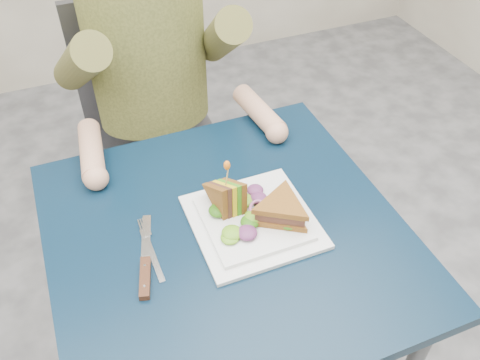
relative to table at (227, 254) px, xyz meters
name	(u,v)px	position (x,y,z in m)	size (l,w,h in m)	color
table	(227,254)	(0.00, 0.00, 0.00)	(0.75, 0.75, 0.73)	black
chair	(151,117)	(0.00, 0.73, -0.11)	(0.42, 0.40, 0.93)	#47474C
diner	(145,28)	(0.00, 0.62, 0.26)	(0.54, 0.59, 0.74)	brown
plate	(253,220)	(0.06, 0.00, 0.09)	(0.26, 0.26, 0.02)	white
sandwich_flat	(281,210)	(0.12, -0.03, 0.12)	(0.19, 0.19, 0.05)	brown
sandwich_upright	(228,197)	(0.02, 0.04, 0.13)	(0.08, 0.12, 0.12)	brown
fork	(151,250)	(-0.16, 0.01, 0.08)	(0.02, 0.18, 0.01)	silver
knife	(145,270)	(-0.19, -0.04, 0.09)	(0.08, 0.22, 0.02)	silver
toothpick	(227,175)	(0.02, 0.04, 0.20)	(0.00, 0.00, 0.06)	tan
toothpick_frill	(227,165)	(0.02, 0.04, 0.23)	(0.01, 0.01, 0.02)	orange
lettuce_spill	(253,210)	(0.07, 0.01, 0.11)	(0.15, 0.13, 0.02)	#337A14
onion_ring	(258,209)	(0.08, 0.00, 0.11)	(0.04, 0.04, 0.01)	#9E4C7A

